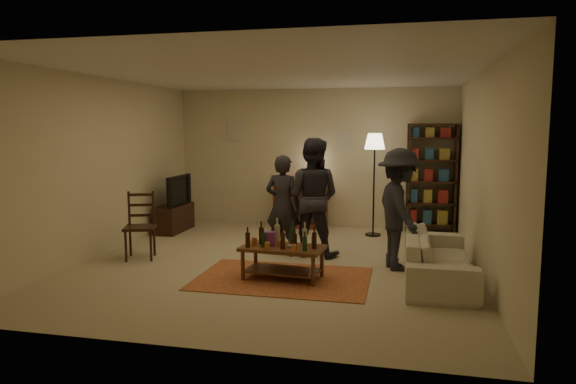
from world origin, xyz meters
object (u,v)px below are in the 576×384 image
(sofa, at_px, (438,257))
(tv_stand, at_px, (174,211))
(dining_chair, at_px, (140,223))
(bookshelf, at_px, (431,177))
(person_left, at_px, (283,205))
(coffee_table, at_px, (283,250))
(floor_lamp, at_px, (375,149))
(person_by_sofa, at_px, (399,209))
(person_right, at_px, (312,197))
(dresser, at_px, (301,203))

(sofa, bearing_deg, tv_stand, 64.66)
(dining_chair, height_order, sofa, dining_chair)
(bookshelf, xyz_separation_m, person_left, (-2.27, -2.30, -0.27))
(coffee_table, relative_size, floor_lamp, 0.59)
(sofa, distance_m, person_by_sofa, 0.85)
(bookshelf, bearing_deg, coffee_table, -119.23)
(dining_chair, bearing_deg, person_right, -3.20)
(person_left, bearing_deg, bookshelf, -125.34)
(tv_stand, distance_m, person_left, 2.78)
(bookshelf, relative_size, floor_lamp, 1.09)
(dresser, relative_size, sofa, 0.65)
(person_left, xyz_separation_m, person_by_sofa, (1.73, -0.43, 0.06))
(person_left, bearing_deg, person_right, -161.21)
(coffee_table, xyz_separation_m, person_left, (-0.29, 1.25, 0.38))
(sofa, distance_m, person_right, 2.11)
(person_by_sofa, bearing_deg, dining_chair, 73.78)
(person_right, relative_size, person_by_sofa, 1.08)
(coffee_table, height_order, person_by_sofa, person_by_sofa)
(dresser, height_order, person_left, person_left)
(sofa, xyz_separation_m, person_right, (-1.80, 0.95, 0.59))
(coffee_table, relative_size, bookshelf, 0.54)
(tv_stand, bearing_deg, bookshelf, 11.80)
(tv_stand, relative_size, dresser, 0.78)
(dresser, bearing_deg, dining_chair, -122.94)
(tv_stand, xyz_separation_m, person_right, (2.85, -1.25, 0.51))
(dresser, bearing_deg, floor_lamp, -19.08)
(tv_stand, distance_m, person_right, 3.15)
(bookshelf, distance_m, sofa, 3.26)
(tv_stand, xyz_separation_m, floor_lamp, (3.68, 0.42, 1.19))
(dresser, relative_size, person_right, 0.76)
(person_left, relative_size, person_by_sofa, 0.92)
(tv_stand, height_order, floor_lamp, floor_lamp)
(coffee_table, bearing_deg, person_by_sofa, 29.52)
(dresser, xyz_separation_m, person_by_sofa, (1.89, -2.67, 0.36))
(coffee_table, xyz_separation_m, dresser, (-0.45, 3.48, 0.09))
(tv_stand, bearing_deg, person_by_sofa, -22.95)
(floor_lamp, height_order, person_left, floor_lamp)
(dining_chair, relative_size, person_right, 0.57)
(dining_chair, distance_m, floor_lamp, 4.20)
(coffee_table, bearing_deg, dining_chair, 165.44)
(tv_stand, relative_size, person_by_sofa, 0.64)
(person_by_sofa, bearing_deg, coffee_table, 100.04)
(dining_chair, distance_m, person_by_sofa, 3.78)
(dresser, distance_m, person_left, 2.26)
(person_left, relative_size, person_right, 0.86)
(floor_lamp, xyz_separation_m, person_by_sofa, (0.46, -2.17, -0.74))
(person_left, bearing_deg, tv_stand, -19.45)
(dining_chair, distance_m, person_right, 2.59)
(person_left, bearing_deg, coffee_table, 112.29)
(dining_chair, relative_size, bookshelf, 0.50)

